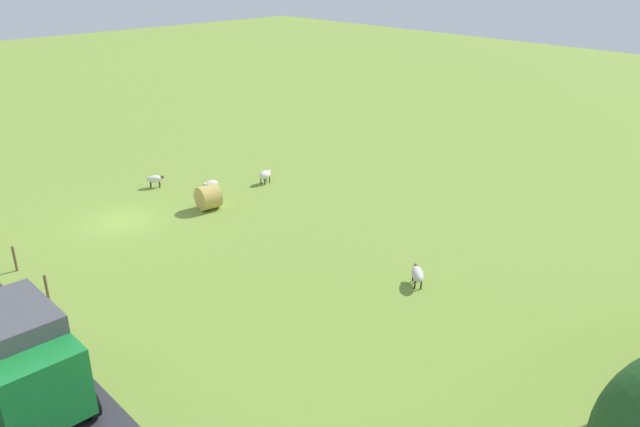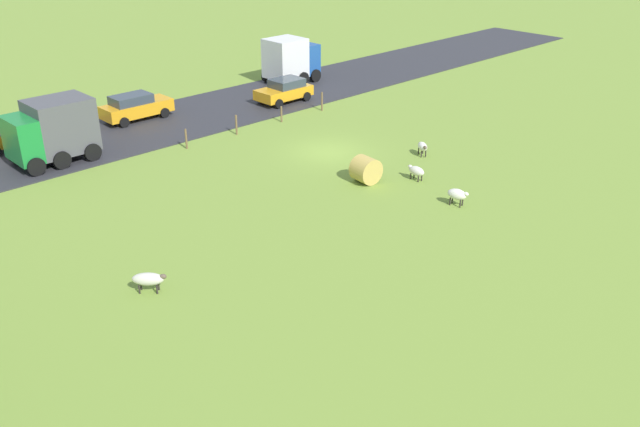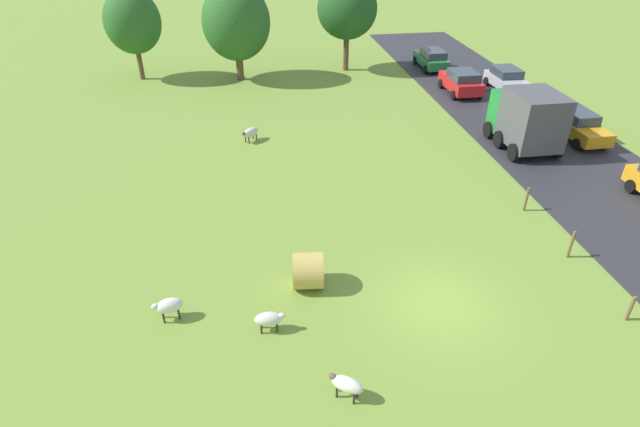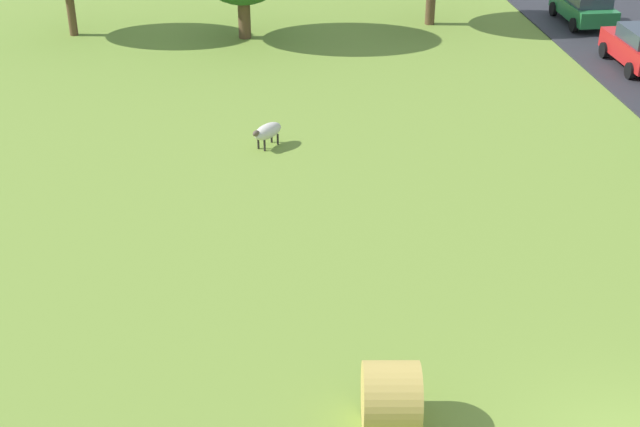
{
  "view_description": "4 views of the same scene",
  "coord_description": "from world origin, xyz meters",
  "px_view_note": "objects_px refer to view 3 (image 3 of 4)",
  "views": [
    {
      "loc": [
        13.41,
        29.6,
        13.48
      ],
      "look_at": [
        -6.3,
        8.91,
        1.36
      ],
      "focal_mm": 35.06,
      "sensor_mm": 36.0,
      "label": 1
    },
    {
      "loc": [
        -26.06,
        25.69,
        13.5
      ],
      "look_at": [
        -6.98,
        7.37,
        0.93
      ],
      "focal_mm": 38.31,
      "sensor_mm": 36.0,
      "label": 2
    },
    {
      "loc": [
        -6.33,
        -12.97,
        12.44
      ],
      "look_at": [
        -3.56,
        4.87,
        1.14
      ],
      "focal_mm": 28.84,
      "sensor_mm": 36.0,
      "label": 3
    },
    {
      "loc": [
        -7.32,
        -11.38,
        11.85
      ],
      "look_at": [
        -5.2,
        7.72,
        1.5
      ],
      "focal_mm": 49.98,
      "sensor_mm": 36.0,
      "label": 4
    }
  ],
  "objects_px": {
    "sheep_3": "(269,319)",
    "tree_1": "(132,22)",
    "sheep_0": "(250,132)",
    "sheep_2": "(169,306)",
    "hay_bale_0": "(308,271)",
    "car_1": "(578,124)",
    "car_3": "(507,79)",
    "tree_2": "(347,9)",
    "tree_0": "(236,22)",
    "truck_1": "(528,118)",
    "sheep_1": "(347,384)",
    "car_5": "(461,82)",
    "car_2": "(432,59)"
  },
  "relations": [
    {
      "from": "tree_0",
      "to": "truck_1",
      "type": "xyz_separation_m",
      "value": [
        15.53,
        -15.43,
        -2.46
      ]
    },
    {
      "from": "sheep_3",
      "to": "tree_2",
      "type": "bearing_deg",
      "value": 73.91
    },
    {
      "from": "sheep_2",
      "to": "tree_0",
      "type": "relative_size",
      "value": 0.15
    },
    {
      "from": "truck_1",
      "to": "sheep_0",
      "type": "bearing_deg",
      "value": 167.26
    },
    {
      "from": "sheep_0",
      "to": "sheep_2",
      "type": "distance_m",
      "value": 14.9
    },
    {
      "from": "sheep_0",
      "to": "sheep_1",
      "type": "bearing_deg",
      "value": -83.86
    },
    {
      "from": "tree_0",
      "to": "car_3",
      "type": "xyz_separation_m",
      "value": [
        19.21,
        -5.8,
        -3.43
      ]
    },
    {
      "from": "sheep_1",
      "to": "hay_bale_0",
      "type": "height_order",
      "value": "hay_bale_0"
    },
    {
      "from": "tree_1",
      "to": "car_3",
      "type": "bearing_deg",
      "value": -14.75
    },
    {
      "from": "sheep_1",
      "to": "car_3",
      "type": "distance_m",
      "value": 30.04
    },
    {
      "from": "hay_bale_0",
      "to": "tree_0",
      "type": "distance_m",
      "value": 25.83
    },
    {
      "from": "car_5",
      "to": "car_2",
      "type": "bearing_deg",
      "value": 90.32
    },
    {
      "from": "sheep_1",
      "to": "car_3",
      "type": "bearing_deg",
      "value": 55.76
    },
    {
      "from": "sheep_1",
      "to": "tree_1",
      "type": "distance_m",
      "value": 33.61
    },
    {
      "from": "sheep_1",
      "to": "sheep_0",
      "type": "bearing_deg",
      "value": 96.14
    },
    {
      "from": "sheep_1",
      "to": "hay_bale_0",
      "type": "bearing_deg",
      "value": 94.66
    },
    {
      "from": "hay_bale_0",
      "to": "car_2",
      "type": "height_order",
      "value": "car_2"
    },
    {
      "from": "hay_bale_0",
      "to": "car_2",
      "type": "distance_m",
      "value": 29.21
    },
    {
      "from": "sheep_0",
      "to": "tree_0",
      "type": "xyz_separation_m",
      "value": [
        -0.3,
        11.99,
        3.77
      ]
    },
    {
      "from": "sheep_0",
      "to": "hay_bale_0",
      "type": "bearing_deg",
      "value": -83.31
    },
    {
      "from": "sheep_2",
      "to": "tree_2",
      "type": "height_order",
      "value": "tree_2"
    },
    {
      "from": "sheep_0",
      "to": "car_3",
      "type": "relative_size",
      "value": 0.3
    },
    {
      "from": "tree_2",
      "to": "car_3",
      "type": "xyz_separation_m",
      "value": [
        10.6,
        -6.99,
        -3.89
      ]
    },
    {
      "from": "tree_0",
      "to": "truck_1",
      "type": "relative_size",
      "value": 1.62
    },
    {
      "from": "hay_bale_0",
      "to": "tree_1",
      "type": "height_order",
      "value": "tree_1"
    },
    {
      "from": "hay_bale_0",
      "to": "car_1",
      "type": "bearing_deg",
      "value": 32.06
    },
    {
      "from": "sheep_1",
      "to": "truck_1",
      "type": "distance_m",
      "value": 20.19
    },
    {
      "from": "sheep_1",
      "to": "tree_0",
      "type": "bearing_deg",
      "value": 94.31
    },
    {
      "from": "car_3",
      "to": "sheep_1",
      "type": "bearing_deg",
      "value": -124.24
    },
    {
      "from": "hay_bale_0",
      "to": "tree_0",
      "type": "xyz_separation_m",
      "value": [
        -1.89,
        25.5,
        3.63
      ]
    },
    {
      "from": "sheep_3",
      "to": "truck_1",
      "type": "relative_size",
      "value": 0.24
    },
    {
      "from": "tree_0",
      "to": "car_5",
      "type": "xyz_separation_m",
      "value": [
        15.65,
        -5.95,
        -3.38
      ]
    },
    {
      "from": "sheep_3",
      "to": "tree_1",
      "type": "xyz_separation_m",
      "value": [
        -7.91,
        28.86,
        3.82
      ]
    },
    {
      "from": "car_3",
      "to": "hay_bale_0",
      "type": "bearing_deg",
      "value": -131.31
    },
    {
      "from": "car_3",
      "to": "tree_2",
      "type": "bearing_deg",
      "value": 146.58
    },
    {
      "from": "sheep_2",
      "to": "sheep_3",
      "type": "xyz_separation_m",
      "value": [
        3.32,
        -1.08,
        -0.07
      ]
    },
    {
      "from": "car_5",
      "to": "tree_1",
      "type": "bearing_deg",
      "value": 162.76
    },
    {
      "from": "truck_1",
      "to": "car_5",
      "type": "relative_size",
      "value": 1.11
    },
    {
      "from": "hay_bale_0",
      "to": "car_5",
      "type": "relative_size",
      "value": 0.34
    },
    {
      "from": "hay_bale_0",
      "to": "car_5",
      "type": "distance_m",
      "value": 23.91
    },
    {
      "from": "hay_bale_0",
      "to": "truck_1",
      "type": "bearing_deg",
      "value": 36.45
    },
    {
      "from": "sheep_1",
      "to": "hay_bale_0",
      "type": "distance_m",
      "value": 5.15
    },
    {
      "from": "sheep_2",
      "to": "car_3",
      "type": "bearing_deg",
      "value": 43.0
    },
    {
      "from": "sheep_2",
      "to": "car_3",
      "type": "distance_m",
      "value": 30.39
    },
    {
      "from": "tree_0",
      "to": "sheep_1",
      "type": "bearing_deg",
      "value": -85.69
    },
    {
      "from": "tree_0",
      "to": "car_3",
      "type": "distance_m",
      "value": 20.35
    },
    {
      "from": "sheep_2",
      "to": "sheep_3",
      "type": "relative_size",
      "value": 1.03
    },
    {
      "from": "car_2",
      "to": "car_1",
      "type": "bearing_deg",
      "value": -75.91
    },
    {
      "from": "sheep_1",
      "to": "car_1",
      "type": "xyz_separation_m",
      "value": [
        17.04,
        16.06,
        0.36
      ]
    },
    {
      "from": "sheep_3",
      "to": "car_2",
      "type": "relative_size",
      "value": 0.25
    }
  ]
}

